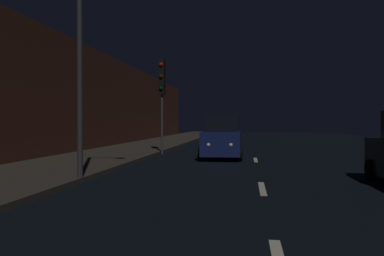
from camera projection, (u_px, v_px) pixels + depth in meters
ground at (253, 149)px, 26.27m from camera, size 26.79×84.00×0.02m
sidewalk_left at (142, 147)px, 27.20m from camera, size 4.40×84.00×0.15m
building_facade_left at (83, 99)px, 24.03m from camera, size 0.80×63.00×6.07m
lane_centerline at (261, 184)px, 11.53m from camera, size 0.16×16.22×0.01m
traffic_light_far_left at (162, 85)px, 22.23m from camera, size 0.32×0.46×5.08m
streetlamp_overhead at (94, 1)px, 11.72m from camera, size 1.70×0.44×7.83m
car_approaching_headlights at (222, 138)px, 19.77m from camera, size 1.91×4.14×2.08m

